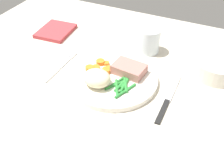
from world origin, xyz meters
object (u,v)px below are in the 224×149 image
object	(u,v)px
fork	(61,67)
knife	(168,99)
dinner_plate	(112,80)
salad_bowl	(217,66)
water_glass	(149,42)
napkin	(56,31)
meat_portion	(129,69)

from	to	relation	value
fork	knife	distance (cm)	33.51
dinner_plate	salad_bowl	xyz separation A→B (cm)	(25.88, 15.98, 2.02)
knife	water_glass	xyz separation A→B (cm)	(-12.47, 19.81, 3.20)
dinner_plate	fork	world-z (taller)	dinner_plate
napkin	water_glass	bearing A→B (deg)	4.44
meat_portion	dinner_plate	bearing A→B (deg)	-130.60
dinner_plate	knife	size ratio (longest dim) A/B	1.25
fork	napkin	size ratio (longest dim) A/B	1.27
fork	salad_bowl	distance (cm)	45.94
fork	knife	bearing A→B (deg)	-0.07
salad_bowl	meat_portion	bearing A→B (deg)	-151.94
dinner_plate	fork	size ratio (longest dim) A/B	1.54
fork	napkin	distance (cm)	21.79
salad_bowl	fork	bearing A→B (deg)	-159.26
knife	napkin	xyz separation A→B (cm)	(-47.01, 17.13, 0.46)
dinner_plate	knife	world-z (taller)	dinner_plate
fork	knife	xyz separation A→B (cm)	(33.51, -0.03, -0.00)
dinner_plate	knife	bearing A→B (deg)	-0.99
napkin	meat_portion	bearing A→B (deg)	-20.67
dinner_plate	napkin	distance (cm)	34.85
knife	dinner_plate	bearing A→B (deg)	-177.30
knife	salad_bowl	world-z (taller)	salad_bowl
meat_portion	salad_bowl	distance (cm)	25.41
dinner_plate	water_glass	xyz separation A→B (cm)	(4.03, 19.52, 2.60)
salad_bowl	napkin	world-z (taller)	salad_bowl
knife	napkin	size ratio (longest dim) A/B	1.57
knife	salad_bowl	distance (cm)	18.96
dinner_plate	salad_bowl	distance (cm)	30.48
dinner_plate	meat_portion	world-z (taller)	meat_portion
fork	salad_bowl	xyz separation A→B (cm)	(42.89, 16.24, 2.62)
meat_portion	salad_bowl	size ratio (longest dim) A/B	0.67
fork	napkin	xyz separation A→B (cm)	(-13.50, 17.10, 0.46)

